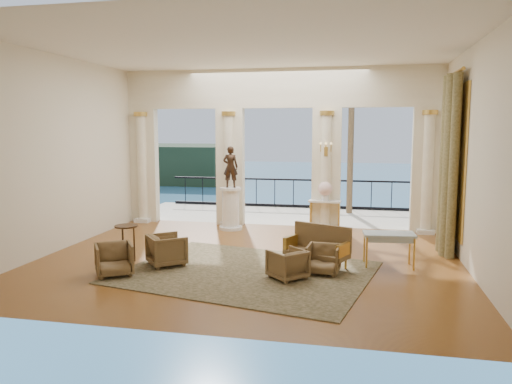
% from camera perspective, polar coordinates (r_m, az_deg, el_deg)
% --- Properties ---
extents(floor, '(9.00, 9.00, 0.00)m').
position_cam_1_polar(floor, '(10.91, -0.93, -7.76)').
color(floor, '#49240F').
rests_on(floor, ground).
extents(room_walls, '(9.00, 9.00, 9.00)m').
position_cam_1_polar(room_walls, '(9.45, -2.48, 7.56)').
color(room_walls, beige).
rests_on(room_walls, ground).
extents(arcade, '(9.00, 0.56, 4.50)m').
position_cam_1_polar(arcade, '(14.29, 2.47, 6.29)').
color(arcade, beige).
rests_on(arcade, ground).
extents(terrace, '(10.00, 3.60, 0.10)m').
position_cam_1_polar(terrace, '(16.50, 3.55, -2.78)').
color(terrace, '#BDB39E').
rests_on(terrace, ground).
extents(balustrade, '(9.00, 0.06, 1.03)m').
position_cam_1_polar(balustrade, '(17.99, 4.30, -0.46)').
color(balustrade, black).
rests_on(balustrade, terrace).
extents(palm_tree, '(2.00, 2.00, 4.50)m').
position_cam_1_polar(palm_tree, '(16.92, 10.92, 11.44)').
color(palm_tree, '#4C3823').
rests_on(palm_tree, terrace).
extents(headland, '(22.00, 18.00, 6.00)m').
position_cam_1_polar(headland, '(86.74, -10.06, 3.34)').
color(headland, black).
rests_on(headland, sea).
extents(sea, '(160.00, 160.00, 0.00)m').
position_cam_1_polar(sea, '(70.86, 9.89, 0.04)').
color(sea, '#2B679A').
rests_on(sea, ground).
extents(curtain, '(0.33, 1.40, 4.09)m').
position_cam_1_polar(curtain, '(11.96, 21.23, 2.90)').
color(curtain, '#4E4527').
rests_on(curtain, ground).
extents(window_frame, '(0.04, 1.60, 3.40)m').
position_cam_1_polar(window_frame, '(11.99, 22.13, 3.25)').
color(window_frame, gold).
rests_on(window_frame, room_walls).
extents(wall_sconce, '(0.30, 0.11, 0.33)m').
position_cam_1_polar(wall_sconce, '(13.82, 8.00, 4.72)').
color(wall_sconce, gold).
rests_on(wall_sconce, arcade).
extents(rug, '(5.34, 4.54, 0.02)m').
position_cam_1_polar(rug, '(9.97, -1.11, -9.15)').
color(rug, '#262C16').
rests_on(rug, ground).
extents(armchair_a, '(0.91, 0.90, 0.70)m').
position_cam_1_polar(armchair_a, '(10.08, -15.92, -7.26)').
color(armchair_a, '#402F1A').
rests_on(armchair_a, ground).
extents(armchair_b, '(0.66, 0.63, 0.64)m').
position_cam_1_polar(armchair_b, '(9.90, 7.71, -7.47)').
color(armchair_b, '#402F1A').
rests_on(armchair_b, ground).
extents(armchair_c, '(0.84, 0.84, 0.63)m').
position_cam_1_polar(armchair_c, '(9.50, 3.62, -8.08)').
color(armchair_c, '#402F1A').
rests_on(armchair_c, ground).
extents(armchair_d, '(0.96, 0.96, 0.72)m').
position_cam_1_polar(armchair_d, '(10.55, -10.16, -6.37)').
color(armchair_d, '#402F1A').
rests_on(armchair_d, ground).
extents(settee, '(1.41, 1.04, 0.86)m').
position_cam_1_polar(settee, '(10.37, 7.16, -6.18)').
color(settee, '#402F1A').
rests_on(settee, ground).
extents(game_table, '(1.08, 0.66, 0.70)m').
position_cam_1_polar(game_table, '(10.61, 14.96, -4.93)').
color(game_table, '#A6C2CE').
rests_on(game_table, ground).
extents(pedestal, '(0.65, 0.65, 1.19)m').
position_cam_1_polar(pedestal, '(14.02, -2.90, -1.99)').
color(pedestal, silver).
rests_on(pedestal, ground).
extents(statue, '(0.44, 0.30, 1.15)m').
position_cam_1_polar(statue, '(13.88, -2.93, 2.88)').
color(statue, black).
rests_on(statue, pedestal).
extents(console_table, '(0.90, 0.39, 0.84)m').
position_cam_1_polar(console_table, '(14.02, 7.88, -1.54)').
color(console_table, silver).
rests_on(console_table, ground).
extents(urn, '(0.39, 0.39, 0.52)m').
position_cam_1_polar(urn, '(13.96, 7.91, 0.25)').
color(urn, silver).
rests_on(urn, console_table).
extents(side_table, '(0.49, 0.49, 0.79)m').
position_cam_1_polar(side_table, '(10.94, -14.60, -4.29)').
color(side_table, black).
rests_on(side_table, ground).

